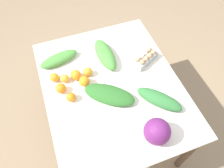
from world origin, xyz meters
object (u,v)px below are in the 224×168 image
at_px(greens_bunch_kale, 105,54).
at_px(greens_bunch_chard, 59,59).
at_px(orange_0, 61,88).
at_px(orange_6, 65,78).
at_px(cabbage_purple, 157,131).
at_px(orange_1, 76,75).
at_px(orange_2, 71,97).
at_px(greens_bunch_dandelion, 159,99).
at_px(orange_3, 84,81).
at_px(orange_5, 88,72).
at_px(egg_carton, 145,58).
at_px(orange_4, 55,78).
at_px(greens_bunch_beet_tops, 109,95).

distance_m(greens_bunch_kale, greens_bunch_chard, 0.39).
bearing_deg(orange_0, orange_6, -28.99).
distance_m(cabbage_purple, orange_1, 0.76).
distance_m(orange_2, orange_6, 0.18).
bearing_deg(greens_bunch_dandelion, greens_bunch_kale, 22.89).
bearing_deg(orange_2, orange_3, -52.38).
distance_m(greens_bunch_dandelion, orange_3, 0.58).
bearing_deg(orange_0, orange_5, -70.42).
distance_m(egg_carton, orange_3, 0.54).
bearing_deg(greens_bunch_chard, orange_3, -155.24).
bearing_deg(cabbage_purple, greens_bunch_dandelion, -31.55).
distance_m(greens_bunch_dandelion, orange_4, 0.82).
xyz_separation_m(egg_carton, orange_0, (-0.06, 0.72, -0.00)).
height_order(greens_bunch_dandelion, orange_2, greens_bunch_dandelion).
height_order(egg_carton, greens_bunch_beet_tops, egg_carton).
height_order(greens_bunch_beet_tops, orange_4, greens_bunch_beet_tops).
distance_m(greens_bunch_dandelion, orange_6, 0.74).
xyz_separation_m(cabbage_purple, orange_4, (0.69, 0.54, -0.05)).
bearing_deg(orange_4, greens_bunch_kale, -78.91).
xyz_separation_m(orange_1, orange_5, (0.00, -0.10, -0.00)).
xyz_separation_m(greens_bunch_dandelion, orange_5, (0.42, 0.42, -0.00)).
relative_size(orange_1, orange_5, 1.12).
relative_size(greens_bunch_kale, orange_4, 5.06).
distance_m(greens_bunch_dandelion, orange_2, 0.65).
relative_size(greens_bunch_kale, orange_1, 4.35).
height_order(greens_bunch_kale, orange_5, greens_bunch_kale).
relative_size(egg_carton, greens_bunch_kale, 0.69).
bearing_deg(greens_bunch_chard, orange_4, 158.03).
xyz_separation_m(greens_bunch_kale, orange_0, (-0.21, 0.42, -0.01)).
relative_size(orange_3, orange_6, 1.23).
bearing_deg(greens_bunch_beet_tops, orange_3, 38.21).
height_order(greens_bunch_chard, orange_0, orange_0).
height_order(egg_carton, orange_0, egg_carton).
height_order(greens_bunch_chard, orange_5, orange_5).
bearing_deg(orange_3, orange_0, 90.66).
height_order(orange_3, orange_4, orange_3).
bearing_deg(greens_bunch_dandelion, orange_0, 62.60).
relative_size(orange_0, orange_3, 0.91).
height_order(greens_bunch_beet_tops, orange_0, same).
distance_m(egg_carton, greens_bunch_dandelion, 0.40).
xyz_separation_m(orange_5, orange_6, (0.00, 0.19, -0.00)).
distance_m(cabbage_purple, greens_bunch_kale, 0.79).
distance_m(cabbage_purple, egg_carton, 0.67).
bearing_deg(orange_1, orange_6, 88.67).
height_order(orange_4, orange_6, orange_4).
bearing_deg(orange_4, orange_3, -119.17).
height_order(greens_bunch_beet_tops, orange_6, greens_bunch_beet_tops).
height_order(cabbage_purple, egg_carton, cabbage_purple).
relative_size(orange_0, orange_4, 1.07).
xyz_separation_m(greens_bunch_dandelion, orange_0, (0.34, 0.66, -0.00)).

